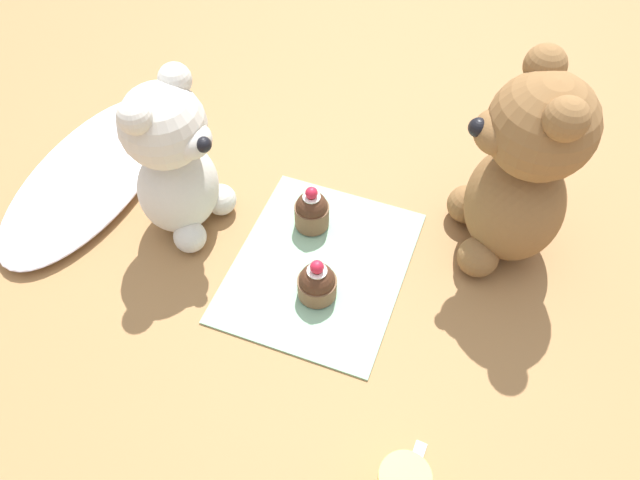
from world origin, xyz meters
The scene contains 7 objects.
ground_plane centered at (0.00, 0.00, 0.00)m, with size 4.00×4.00×0.00m, color #9E7042.
knitted_placemat centered at (0.00, 0.00, 0.00)m, with size 0.26×0.21×0.01m, color #8EBC99.
tulle_cloth centered at (0.03, 0.36, 0.01)m, with size 0.36×0.16×0.03m, color silver.
teddy_bear_cream centered at (0.01, 0.20, 0.11)m, with size 0.12×0.12×0.23m.
teddy_bear_tan centered at (0.12, -0.21, 0.13)m, with size 0.17×0.16×0.27m.
cupcake_near_cream_bear centered at (0.06, 0.03, 0.03)m, with size 0.05×0.05×0.07m.
cupcake_near_tan_bear centered at (-0.04, -0.01, 0.03)m, with size 0.05×0.05×0.06m.
Camera 1 is at (-0.44, -0.16, 0.66)m, focal length 35.00 mm.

